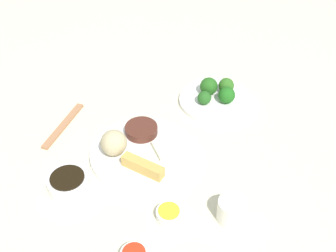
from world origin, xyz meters
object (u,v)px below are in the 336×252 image
Objects in this scene: sauce_ramekin_hot_mustard at (169,214)px; chopsticks_pair at (63,125)px; broccoli_plate at (216,101)px; soy_sauce_bowl at (68,183)px; main_plate at (142,153)px; teacup at (231,210)px.

chopsticks_pair is at bearing 135.52° from sauce_ramekin_hot_mustard.
broccoli_plate reaches higher than chopsticks_pair.
soy_sauce_bowl is (-0.38, -0.36, 0.01)m from broccoli_plate.
main_plate is 0.32m from broccoli_plate.
sauce_ramekin_hot_mustard reaches higher than main_plate.
soy_sauce_bowl is at bearing 162.18° from sauce_ramekin_hot_mustard.
teacup reaches higher than soy_sauce_bowl.
main_plate is 0.26m from chopsticks_pair.
soy_sauce_bowl is 0.50× the size of chopsticks_pair.
main_plate is 0.30m from teacup.
sauce_ramekin_hot_mustard is at bearing -179.06° from teacup.
main_plate is at bearing 137.89° from teacup.
teacup reaches higher than main_plate.
broccoli_plate is 0.52m from soy_sauce_bowl.
teacup is (0.01, -0.44, 0.02)m from broccoli_plate.
soy_sauce_bowl is at bearing -136.44° from broccoli_plate.
teacup reaches higher than broccoli_plate.
soy_sauce_bowl is at bearing 168.73° from teacup.
chopsticks_pair is at bearing 146.06° from teacup.
sauce_ramekin_hot_mustard reaches higher than broccoli_plate.
teacup is 0.55m from chopsticks_pair.
broccoli_plate is at bearing 16.30° from chopsticks_pair.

